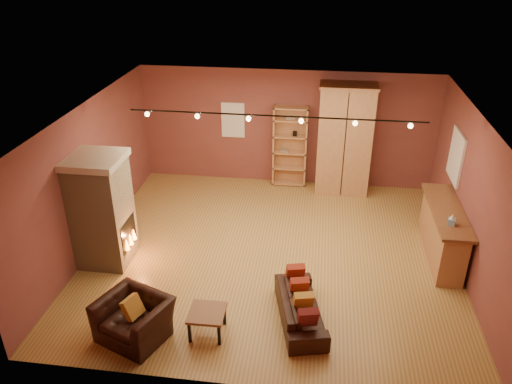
# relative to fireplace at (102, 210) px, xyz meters

# --- Properties ---
(floor) EXTENTS (7.00, 7.00, 0.00)m
(floor) POSITION_rel_fireplace_xyz_m (3.04, 0.60, -1.06)
(floor) COLOR olive
(floor) RESTS_ON ground
(ceiling) EXTENTS (7.00, 7.00, 0.00)m
(ceiling) POSITION_rel_fireplace_xyz_m (3.04, 0.60, 1.74)
(ceiling) COLOR brown
(ceiling) RESTS_ON back_wall
(back_wall) EXTENTS (7.00, 0.02, 2.80)m
(back_wall) POSITION_rel_fireplace_xyz_m (3.04, 3.85, 0.34)
(back_wall) COLOR brown
(back_wall) RESTS_ON floor
(left_wall) EXTENTS (0.02, 6.50, 2.80)m
(left_wall) POSITION_rel_fireplace_xyz_m (-0.46, 0.60, 0.34)
(left_wall) COLOR brown
(left_wall) RESTS_ON floor
(right_wall) EXTENTS (0.02, 6.50, 2.80)m
(right_wall) POSITION_rel_fireplace_xyz_m (6.54, 0.60, 0.34)
(right_wall) COLOR brown
(right_wall) RESTS_ON floor
(fireplace) EXTENTS (1.01, 0.98, 2.12)m
(fireplace) POSITION_rel_fireplace_xyz_m (0.00, 0.00, 0.00)
(fireplace) COLOR tan
(fireplace) RESTS_ON floor
(back_window) EXTENTS (0.56, 0.04, 0.86)m
(back_window) POSITION_rel_fireplace_xyz_m (1.74, 3.83, 0.49)
(back_window) COLOR white
(back_window) RESTS_ON back_wall
(bookcase) EXTENTS (0.81, 0.32, 1.98)m
(bookcase) POSITION_rel_fireplace_xyz_m (3.14, 3.74, -0.05)
(bookcase) COLOR tan
(bookcase) RESTS_ON floor
(armoire) EXTENTS (1.28, 0.72, 2.61)m
(armoire) POSITION_rel_fireplace_xyz_m (4.41, 3.52, 0.25)
(armoire) COLOR tan
(armoire) RESTS_ON floor
(bar_counter) EXTENTS (0.58, 2.15, 1.03)m
(bar_counter) POSITION_rel_fireplace_xyz_m (6.24, 0.95, -0.54)
(bar_counter) COLOR tan
(bar_counter) RESTS_ON floor
(tissue_box) EXTENTS (0.16, 0.16, 0.23)m
(tissue_box) POSITION_rel_fireplace_xyz_m (6.19, 0.38, 0.06)
(tissue_box) COLOR #82B2D0
(tissue_box) RESTS_ON bar_counter
(right_window) EXTENTS (0.05, 0.90, 1.00)m
(right_window) POSITION_rel_fireplace_xyz_m (6.51, 2.00, 0.59)
(right_window) COLOR white
(right_window) RESTS_ON right_wall
(loveseat) EXTENTS (0.82, 1.66, 0.70)m
(loveseat) POSITION_rel_fireplace_xyz_m (3.70, -1.21, -0.73)
(loveseat) COLOR black
(loveseat) RESTS_ON floor
(armchair) EXTENTS (1.18, 0.99, 0.88)m
(armchair) POSITION_rel_fireplace_xyz_m (1.22, -1.91, -0.62)
(armchair) COLOR black
(armchair) RESTS_ON floor
(coffee_table) EXTENTS (0.55, 0.55, 0.41)m
(coffee_table) POSITION_rel_fireplace_xyz_m (2.30, -1.70, -0.71)
(coffee_table) COLOR brown
(coffee_table) RESTS_ON floor
(track_rail) EXTENTS (5.20, 0.09, 0.13)m
(track_rail) POSITION_rel_fireplace_xyz_m (3.04, 0.80, 1.63)
(track_rail) COLOR black
(track_rail) RESTS_ON ceiling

